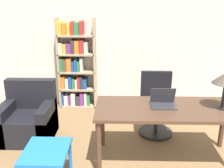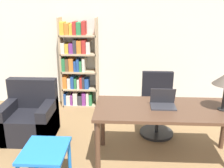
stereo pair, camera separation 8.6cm
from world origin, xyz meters
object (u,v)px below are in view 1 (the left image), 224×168
at_px(side_table_blue, 46,156).
at_px(armchair, 29,120).
at_px(desk, 168,114).
at_px(office_chair, 156,106).
at_px(bookshelf, 75,66).
at_px(laptop, 163,102).

height_order(side_table_blue, armchair, armchair).
distance_m(desk, armchair, 2.18).
height_order(office_chair, bookshelf, bookshelf).
distance_m(office_chair, bookshelf, 1.87).
distance_m(office_chair, side_table_blue, 2.00).
xyz_separation_m(side_table_blue, armchair, (-0.60, 1.13, -0.11)).
xyz_separation_m(office_chair, side_table_blue, (-1.44, -1.38, -0.04)).
distance_m(desk, laptop, 0.17).
distance_m(desk, office_chair, 0.84).
height_order(desk, laptop, laptop).
bearing_deg(office_chair, laptop, -92.16).
xyz_separation_m(office_chair, bookshelf, (-1.49, 1.06, 0.39)).
distance_m(armchair, bookshelf, 1.52).
height_order(desk, bookshelf, bookshelf).
height_order(desk, office_chair, office_chair).
xyz_separation_m(desk, armchair, (-2.07, 0.55, -0.39)).
height_order(laptop, armchair, laptop).
distance_m(laptop, office_chair, 0.84).
xyz_separation_m(desk, bookshelf, (-1.52, 1.86, 0.16)).
distance_m(laptop, side_table_blue, 1.61).
height_order(armchair, bookshelf, bookshelf).
bearing_deg(desk, bookshelf, 129.24).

